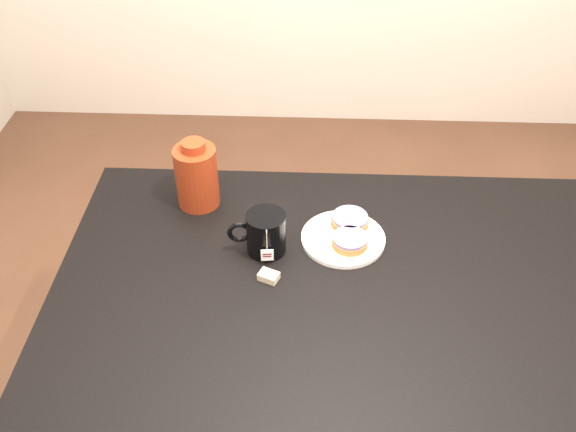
{
  "coord_description": "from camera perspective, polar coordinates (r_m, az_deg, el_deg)",
  "views": [
    {
      "loc": [
        -0.11,
        -1.03,
        1.81
      ],
      "look_at": [
        -0.16,
        0.18,
        0.81
      ],
      "focal_mm": 40.0,
      "sensor_mm": 36.0,
      "label": 1
    }
  ],
  "objects": [
    {
      "name": "table",
      "position": [
        1.54,
        5.85,
        -8.62
      ],
      "size": [
        1.4,
        0.9,
        0.75
      ],
      "color": "black",
      "rests_on": "ground_plane"
    },
    {
      "name": "plate",
      "position": [
        1.59,
        4.92,
        -1.95
      ],
      "size": [
        0.21,
        0.21,
        0.02
      ],
      "color": "white",
      "rests_on": "table"
    },
    {
      "name": "bagel_back",
      "position": [
        1.62,
        5.52,
        -0.37
      ],
      "size": [
        0.1,
        0.1,
        0.03
      ],
      "color": "brown",
      "rests_on": "plate"
    },
    {
      "name": "bagel_front",
      "position": [
        1.56,
        5.52,
        -2.22
      ],
      "size": [
        0.12,
        0.12,
        0.03
      ],
      "color": "brown",
      "rests_on": "plate"
    },
    {
      "name": "mug",
      "position": [
        1.53,
        -2.05,
        -1.5
      ],
      "size": [
        0.15,
        0.11,
        0.11
      ],
      "rotation": [
        0.0,
        0.0,
        0.11
      ],
      "color": "black",
      "rests_on": "table"
    },
    {
      "name": "teabag_pouch",
      "position": [
        1.49,
        -1.73,
        -5.37
      ],
      "size": [
        0.05,
        0.05,
        0.02
      ],
      "primitive_type": "cube",
      "rotation": [
        0.0,
        0.0,
        -0.41
      ],
      "color": "#C6B793",
      "rests_on": "table"
    },
    {
      "name": "bagel_package",
      "position": [
        1.68,
        -8.12,
        3.57
      ],
      "size": [
        0.14,
        0.14,
        0.19
      ],
      "rotation": [
        0.0,
        0.0,
        -0.32
      ],
      "color": "#5E190C",
      "rests_on": "table"
    }
  ]
}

